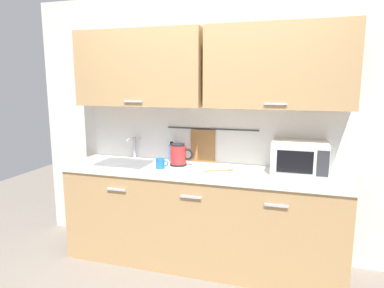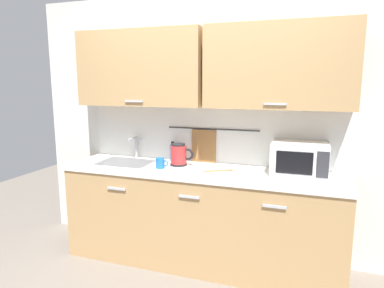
# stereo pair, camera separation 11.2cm
# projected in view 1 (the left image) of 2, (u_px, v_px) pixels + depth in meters

# --- Properties ---
(ground) EXTENTS (8.00, 8.00, 0.00)m
(ground) POSITION_uv_depth(u_px,v_px,m) (191.00, 278.00, 2.96)
(ground) COLOR slate
(counter_unit) EXTENTS (2.53, 0.64, 0.90)m
(counter_unit) POSITION_uv_depth(u_px,v_px,m) (200.00, 215.00, 3.17)
(counter_unit) COLOR tan
(counter_unit) RESTS_ON ground
(back_wall_assembly) EXTENTS (3.70, 0.41, 2.50)m
(back_wall_assembly) POSITION_uv_depth(u_px,v_px,m) (208.00, 98.00, 3.20)
(back_wall_assembly) COLOR silver
(back_wall_assembly) RESTS_ON ground
(sink_faucet) EXTENTS (0.09, 0.17, 0.22)m
(sink_faucet) POSITION_uv_depth(u_px,v_px,m) (134.00, 145.00, 3.50)
(sink_faucet) COLOR #B2B5BA
(sink_faucet) RESTS_ON counter_unit
(microwave) EXTENTS (0.46, 0.35, 0.27)m
(microwave) POSITION_uv_depth(u_px,v_px,m) (299.00, 158.00, 2.92)
(microwave) COLOR white
(microwave) RESTS_ON counter_unit
(electric_kettle) EXTENTS (0.23, 0.16, 0.21)m
(electric_kettle) POSITION_uv_depth(u_px,v_px,m) (179.00, 155.00, 3.21)
(electric_kettle) COLOR black
(electric_kettle) RESTS_ON counter_unit
(dish_soap_bottle) EXTENTS (0.06, 0.06, 0.20)m
(dish_soap_bottle) POSITION_uv_depth(u_px,v_px,m) (172.00, 153.00, 3.39)
(dish_soap_bottle) COLOR #3F8CD8
(dish_soap_bottle) RESTS_ON counter_unit
(mug_near_sink) EXTENTS (0.12, 0.08, 0.09)m
(mug_near_sink) POSITION_uv_depth(u_px,v_px,m) (160.00, 163.00, 3.10)
(mug_near_sink) COLOR blue
(mug_near_sink) RESTS_ON counter_unit
(wooden_spoon) EXTENTS (0.25, 0.16, 0.01)m
(wooden_spoon) POSITION_uv_depth(u_px,v_px,m) (222.00, 170.00, 3.02)
(wooden_spoon) COLOR #9E7042
(wooden_spoon) RESTS_ON counter_unit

